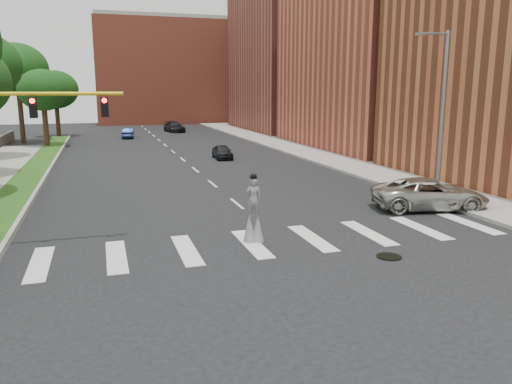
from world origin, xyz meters
name	(u,v)px	position (x,y,z in m)	size (l,w,h in m)	color
ground_plane	(292,248)	(0.00, 0.00, 0.00)	(160.00, 160.00, 0.00)	black
grass_median	(30,176)	(-11.50, 20.00, 0.12)	(2.00, 60.00, 0.25)	#214915
median_curb	(47,175)	(-10.45, 20.00, 0.14)	(0.20, 60.00, 0.28)	#9A9A94
sidewalk_right	(319,154)	(12.50, 25.00, 0.09)	(5.00, 90.00, 0.18)	gray
manhole	(389,257)	(3.00, -2.00, 0.02)	(0.90, 0.90, 0.04)	black
building_mid	(387,30)	(22.00, 30.00, 12.00)	(16.00, 22.00, 24.00)	#BC513B
building_far	(298,62)	(22.00, 54.00, 10.00)	(16.00, 22.00, 20.00)	brown
building_backdrop	(169,73)	(6.00, 78.00, 9.00)	(26.00, 14.00, 18.00)	#BC513B
streetlight	(441,110)	(10.90, 6.00, 4.90)	(2.05, 0.20, 9.00)	slate
traffic_signal	(13,140)	(-9.78, 3.00, 4.15)	(5.30, 0.23, 6.20)	black
stilt_performer	(254,216)	(-1.14, 1.24, 1.06)	(0.83, 0.59, 2.78)	#302013
suv_crossing	(430,194)	(9.00, 3.91, 0.79)	(2.62, 5.68, 1.58)	#A7A49E
car_near	(222,152)	(3.42, 25.51, 0.61)	(1.44, 3.57, 1.22)	black
car_mid	(128,133)	(-3.41, 47.56, 0.64)	(1.36, 3.89, 1.28)	navy
car_far	(174,127)	(3.47, 55.18, 0.73)	(2.05, 5.04, 1.46)	black
tree_5	(17,70)	(-15.10, 44.87, 8.13)	(6.75, 6.75, 11.04)	#302013
tree_6	(43,90)	(-12.11, 39.39, 5.88)	(5.00, 5.00, 8.06)	#302013
tree_7	(55,90)	(-11.84, 52.20, 5.95)	(5.64, 5.64, 8.38)	#302013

